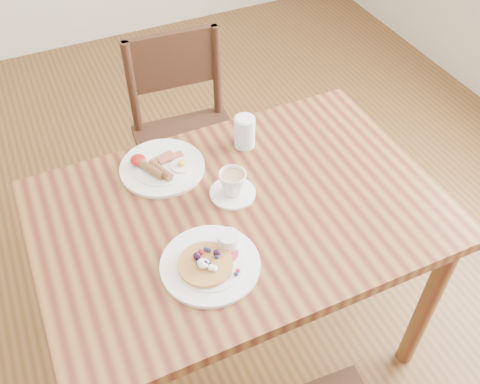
# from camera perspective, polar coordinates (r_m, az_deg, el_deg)

# --- Properties ---
(ground) EXTENTS (5.00, 5.00, 0.00)m
(ground) POSITION_cam_1_polar(r_m,az_deg,el_deg) (2.20, -0.00, -15.14)
(ground) COLOR #4E3216
(ground) RESTS_ON ground
(dining_table) EXTENTS (1.20, 0.80, 0.75)m
(dining_table) POSITION_cam_1_polar(r_m,az_deg,el_deg) (1.66, -0.00, -4.09)
(dining_table) COLOR brown
(dining_table) RESTS_ON ground
(chair_far) EXTENTS (0.45, 0.45, 0.88)m
(chair_far) POSITION_cam_1_polar(r_m,az_deg,el_deg) (2.26, -5.66, 6.35)
(chair_far) COLOR #341D13
(chair_far) RESTS_ON ground
(pancake_plate) EXTENTS (0.27, 0.27, 0.06)m
(pancake_plate) POSITION_cam_1_polar(r_m,az_deg,el_deg) (1.44, -3.09, -7.42)
(pancake_plate) COLOR white
(pancake_plate) RESTS_ON dining_table
(breakfast_plate) EXTENTS (0.27, 0.27, 0.04)m
(breakfast_plate) POSITION_cam_1_polar(r_m,az_deg,el_deg) (1.71, -8.42, 2.69)
(breakfast_plate) COLOR white
(breakfast_plate) RESTS_ON dining_table
(teacup_saucer) EXTENTS (0.14, 0.14, 0.09)m
(teacup_saucer) POSITION_cam_1_polar(r_m,az_deg,el_deg) (1.60, -0.80, 0.76)
(teacup_saucer) COLOR white
(teacup_saucer) RESTS_ON dining_table
(water_glass) EXTENTS (0.07, 0.07, 0.11)m
(water_glass) POSITION_cam_1_polar(r_m,az_deg,el_deg) (1.76, 0.50, 6.42)
(water_glass) COLOR silver
(water_glass) RESTS_ON dining_table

